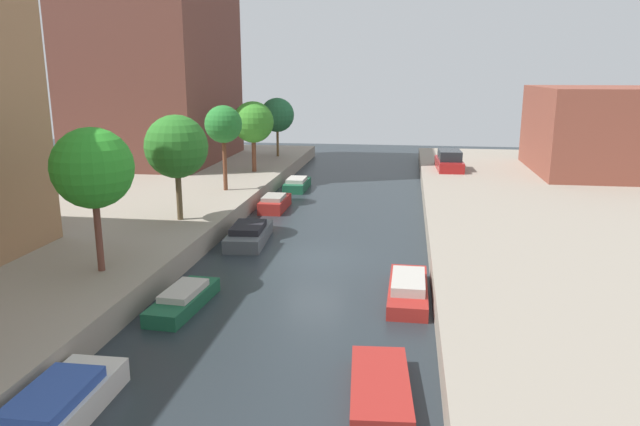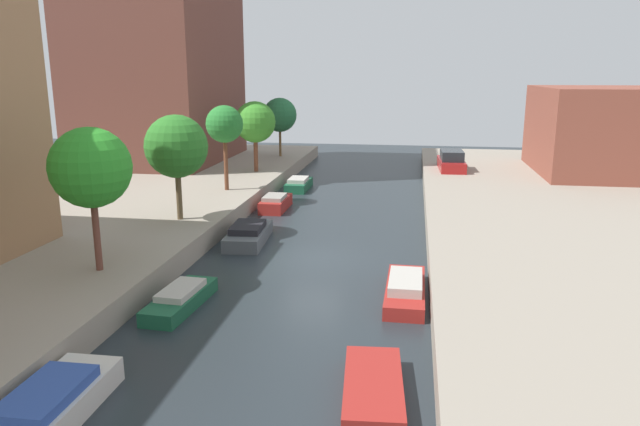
{
  "view_description": "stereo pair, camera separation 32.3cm",
  "coord_description": "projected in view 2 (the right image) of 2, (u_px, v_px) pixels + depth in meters",
  "views": [
    {
      "loc": [
        3.92,
        -24.74,
        8.14
      ],
      "look_at": [
        -0.52,
        5.17,
        0.84
      ],
      "focal_mm": 33.2,
      "sensor_mm": 36.0,
      "label": 1
    },
    {
      "loc": [
        4.24,
        -24.69,
        8.14
      ],
      "look_at": [
        -0.52,
        5.17,
        0.84
      ],
      "focal_mm": 33.2,
      "sensor_mm": 36.0,
      "label": 2
    }
  ],
  "objects": [
    {
      "name": "street_tree_4",
      "position": [
        255.0,
        122.0,
        42.19
      ],
      "size": [
        2.94,
        2.94,
        5.03
      ],
      "color": "brown",
      "rests_on": "quay_left"
    },
    {
      "name": "ground_plane",
      "position": [
        313.0,
        259.0,
        26.26
      ],
      "size": [
        84.0,
        84.0,
        0.0
      ],
      "primitive_type": "plane",
      "color": "#232B30"
    },
    {
      "name": "moored_boat_right_2",
      "position": [
        405.0,
        289.0,
        21.65
      ],
      "size": [
        1.43,
        4.58,
        0.84
      ],
      "color": "maroon",
      "rests_on": "ground_plane"
    },
    {
      "name": "moored_boat_left_3",
      "position": [
        248.0,
        234.0,
        28.69
      ],
      "size": [
        1.94,
        4.27,
        0.94
      ],
      "color": "#4C5156",
      "rests_on": "ground_plane"
    },
    {
      "name": "parked_car",
      "position": [
        451.0,
        162.0,
        43.61
      ],
      "size": [
        1.94,
        4.7,
        1.46
      ],
      "color": "maroon",
      "rests_on": "quay_right"
    },
    {
      "name": "moored_boat_left_2",
      "position": [
        181.0,
        299.0,
        20.79
      ],
      "size": [
        1.48,
        3.9,
        0.74
      ],
      "color": "#195638",
      "rests_on": "ground_plane"
    },
    {
      "name": "moored_boat_left_1",
      "position": [
        47.0,
        409.0,
        13.9
      ],
      "size": [
        1.65,
        4.52,
        0.93
      ],
      "color": "beige",
      "rests_on": "ground_plane"
    },
    {
      "name": "moored_boat_left_4",
      "position": [
        276.0,
        203.0,
        35.45
      ],
      "size": [
        1.36,
        3.37,
        0.93
      ],
      "color": "maroon",
      "rests_on": "ground_plane"
    },
    {
      "name": "street_tree_3",
      "position": [
        224.0,
        125.0,
        35.43
      ],
      "size": [
        2.24,
        2.24,
        5.14
      ],
      "color": "brown",
      "rests_on": "quay_left"
    },
    {
      "name": "street_tree_5",
      "position": [
        280.0,
        115.0,
        49.82
      ],
      "size": [
        2.86,
        2.86,
        4.93
      ],
      "color": "brown",
      "rests_on": "quay_left"
    },
    {
      "name": "street_tree_2",
      "position": [
        176.0,
        147.0,
        28.36
      ],
      "size": [
        3.04,
        3.04,
        5.12
      ],
      "color": "brown",
      "rests_on": "quay_left"
    },
    {
      "name": "low_block_right",
      "position": [
        612.0,
        131.0,
        41.73
      ],
      "size": [
        10.0,
        11.17,
        6.02
      ],
      "primitive_type": "cube",
      "color": "brown",
      "rests_on": "quay_right"
    },
    {
      "name": "moored_boat_left_5",
      "position": [
        299.0,
        184.0,
        41.49
      ],
      "size": [
        1.42,
        3.66,
        0.85
      ],
      "color": "#195638",
      "rests_on": "ground_plane"
    },
    {
      "name": "quay_left",
      "position": [
        6.0,
        234.0,
        28.43
      ],
      "size": [
        20.0,
        64.0,
        1.0
      ],
      "primitive_type": "cube",
      "color": "gray",
      "rests_on": "ground_plane"
    },
    {
      "name": "apartment_tower_far",
      "position": [
        156.0,
        19.0,
        46.13
      ],
      "size": [
        10.0,
        13.81,
        22.14
      ],
      "primitive_type": "cube",
      "color": "brown",
      "rests_on": "quay_left"
    },
    {
      "name": "street_tree_1",
      "position": [
        91.0,
        168.0,
        20.89
      ],
      "size": [
        2.88,
        2.88,
        5.24
      ],
      "color": "brown",
      "rests_on": "quay_left"
    },
    {
      "name": "moored_boat_right_1",
      "position": [
        373.0,
        389.0,
        15.04
      ],
      "size": [
        1.76,
        3.8,
        0.51
      ],
      "color": "maroon",
      "rests_on": "ground_plane"
    }
  ]
}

